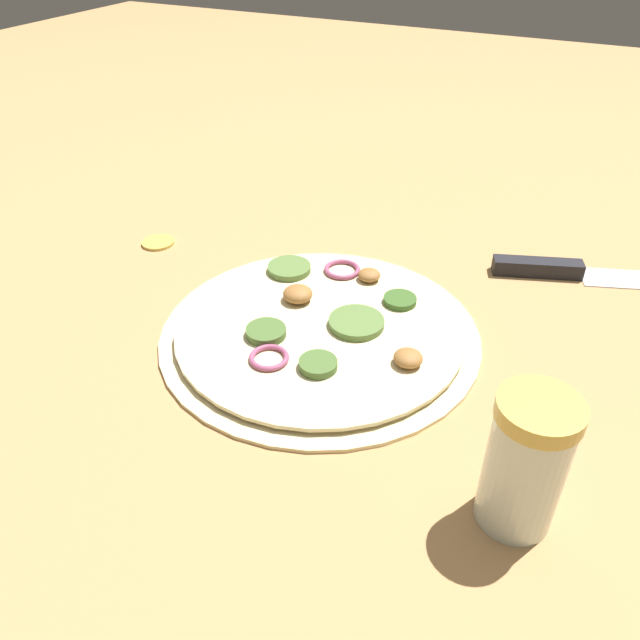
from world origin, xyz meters
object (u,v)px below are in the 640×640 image
Objects in this scene: knife at (590,273)px; spice_jar at (526,463)px; pizza at (321,328)px; loose_cap at (158,241)px.

spice_jar reaches higher than knife.
pizza is 0.27m from loose_cap.
knife is at bearing 45.38° from pizza.
knife is 0.51m from loose_cap.
spice_jar is (0.22, -0.13, 0.05)m from pizza.
loose_cap is at bearing 177.76° from knife.
knife is at bearing 88.52° from spice_jar.
pizza is 0.26m from spice_jar.
spice_jar is at bearing -31.84° from pizza.
pizza is 7.88× the size of loose_cap.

